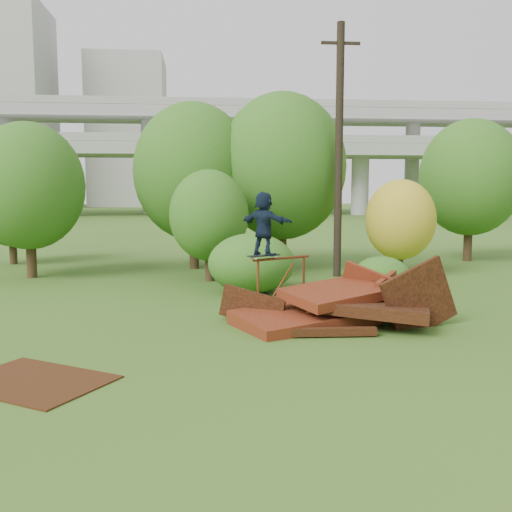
{
  "coord_description": "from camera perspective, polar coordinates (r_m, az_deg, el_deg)",
  "views": [
    {
      "loc": [
        -2.08,
        -11.45,
        3.17
      ],
      "look_at": [
        -0.8,
        2.0,
        1.6
      ],
      "focal_mm": 40.0,
      "sensor_mm": 36.0,
      "label": 1
    }
  ],
  "objects": [
    {
      "name": "ground",
      "position": [
        12.06,
        4.74,
        -8.63
      ],
      "size": [
        240.0,
        240.0,
        0.0
      ],
      "primitive_type": "plane",
      "color": "#2D5116",
      "rests_on": "ground"
    },
    {
      "name": "scrap_pile",
      "position": [
        13.66,
        7.99,
        -5.17
      ],
      "size": [
        5.62,
        3.22,
        2.03
      ],
      "color": "#49180D",
      "rests_on": "ground"
    },
    {
      "name": "grind_rail",
      "position": [
        14.33,
        2.56,
        -1.98
      ],
      "size": [
        1.55,
        0.87,
        1.5
      ],
      "color": "#62270F",
      "rests_on": "ground"
    },
    {
      "name": "skateboard",
      "position": [
        13.94,
        0.79,
        0.04
      ],
      "size": [
        0.85,
        0.6,
        0.09
      ],
      "rotation": [
        0.0,
        0.0,
        0.49
      ],
      "color": "black",
      "rests_on": "grind_rail"
    },
    {
      "name": "skater",
      "position": [
        13.87,
        0.79,
        3.28
      ],
      "size": [
        1.37,
        1.3,
        1.55
      ],
      "primitive_type": "imported",
      "rotation": [
        0.0,
        0.0,
        2.4
      ],
      "color": "#111E32",
      "rests_on": "skateboard"
    },
    {
      "name": "flat_plate",
      "position": [
        10.36,
        -21.42,
        -11.57
      ],
      "size": [
        2.96,
        2.74,
        0.03
      ],
      "primitive_type": "cube",
      "rotation": [
        0.0,
        0.0,
        -0.55
      ],
      "color": "#3B1E0C",
      "rests_on": "ground"
    },
    {
      "name": "tree_0",
      "position": [
        22.06,
        -21.82,
        6.5
      ],
      "size": [
        3.96,
        3.96,
        5.59
      ],
      "color": "black",
      "rests_on": "ground"
    },
    {
      "name": "tree_1",
      "position": [
        23.07,
        -6.3,
        8.36
      ],
      "size": [
        4.77,
        4.77,
        6.63
      ],
      "color": "black",
      "rests_on": "ground"
    },
    {
      "name": "tree_2",
      "position": [
        19.81,
        -4.72,
        4.06
      ],
      "size": [
        2.75,
        2.75,
        3.88
      ],
      "color": "black",
      "rests_on": "ground"
    },
    {
      "name": "tree_3",
      "position": [
        22.81,
        2.64,
        8.92
      ],
      "size": [
        5.04,
        5.04,
        6.99
      ],
      "color": "black",
      "rests_on": "ground"
    },
    {
      "name": "tree_4",
      "position": [
        21.72,
        14.25,
        3.53
      ],
      "size": [
        2.58,
        2.58,
        3.57
      ],
      "color": "black",
      "rests_on": "ground"
    },
    {
      "name": "tree_5",
      "position": [
        27.15,
        20.66,
        7.34
      ],
      "size": [
        4.48,
        4.48,
        6.29
      ],
      "color": "black",
      "rests_on": "ground"
    },
    {
      "name": "tree_6",
      "position": [
        26.46,
        -23.31,
        4.75
      ],
      "size": [
        3.11,
        3.11,
        4.35
      ],
      "color": "black",
      "rests_on": "ground"
    },
    {
      "name": "shrub_left",
      "position": [
        17.52,
        -0.46,
        -0.73
      ],
      "size": [
        2.67,
        2.47,
        1.85
      ],
      "primitive_type": "ellipsoid",
      "color": "#1E5516",
      "rests_on": "ground"
    },
    {
      "name": "shrub_right",
      "position": [
        17.33,
        12.42,
        -2.03
      ],
      "size": [
        1.72,
        1.58,
        1.22
      ],
      "primitive_type": "ellipsoid",
      "color": "#1E5516",
      "rests_on": "ground"
    },
    {
      "name": "utility_pole",
      "position": [
        21.06,
        8.29,
        10.43
      ],
      "size": [
        1.4,
        0.28,
        9.04
      ],
      "color": "black",
      "rests_on": "ground"
    },
    {
      "name": "freeway_overpass",
      "position": [
        74.74,
        -3.89,
        12.1
      ],
      "size": [
        160.0,
        15.0,
        13.7
      ],
      "color": "gray",
      "rests_on": "ground"
    },
    {
      "name": "building_right",
      "position": [
        114.81,
        -12.63,
        11.88
      ],
      "size": [
        14.0,
        14.0,
        28.0
      ],
      "primitive_type": "cube",
      "color": "#9E9E99",
      "rests_on": "ground"
    }
  ]
}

